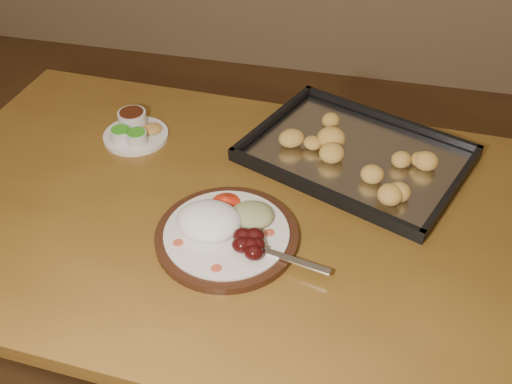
# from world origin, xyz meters

# --- Properties ---
(ground) EXTENTS (4.00, 4.00, 0.00)m
(ground) POSITION_xyz_m (0.00, 0.00, 0.00)
(ground) COLOR brown
(ground) RESTS_ON ground
(dining_table) EXTENTS (1.54, 0.96, 0.75)m
(dining_table) POSITION_xyz_m (0.29, -0.02, 0.65)
(dining_table) COLOR brown
(dining_table) RESTS_ON ground
(dinner_plate) EXTENTS (0.37, 0.30, 0.07)m
(dinner_plate) POSITION_xyz_m (0.29, -0.11, 0.77)
(dinner_plate) COLOR black
(dinner_plate) RESTS_ON dining_table
(condiment_saucer) EXTENTS (0.17, 0.17, 0.06)m
(condiment_saucer) POSITION_xyz_m (-0.04, 0.19, 0.77)
(condiment_saucer) COLOR silver
(condiment_saucer) RESTS_ON dining_table
(baking_tray) EXTENTS (0.60, 0.53, 0.05)m
(baking_tray) POSITION_xyz_m (0.53, 0.23, 0.77)
(baking_tray) COLOR black
(baking_tray) RESTS_ON dining_table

